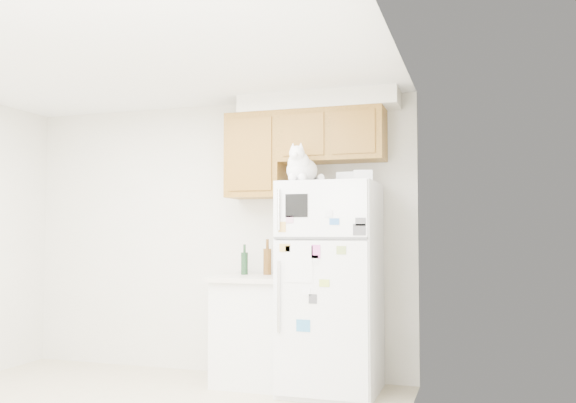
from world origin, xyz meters
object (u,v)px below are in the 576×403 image
at_px(cat, 301,168).
at_px(bottle_green, 244,259).
at_px(base_counter, 255,329).
at_px(storage_box_back, 349,178).
at_px(refrigerator, 331,287).
at_px(storage_box_front, 363,176).
at_px(bottle_amber, 267,257).

distance_m(cat, bottle_green, 1.03).
relative_size(base_counter, storage_box_back, 5.11).
xyz_separation_m(refrigerator, cat, (-0.21, -0.13, 0.97)).
distance_m(cat, storage_box_front, 0.51).
xyz_separation_m(base_counter, bottle_green, (-0.14, 0.11, 0.59)).
bearing_deg(storage_box_back, bottle_green, -172.42).
bearing_deg(bottle_green, bottle_amber, 10.60).
height_order(cat, bottle_amber, cat).
bearing_deg(bottle_green, base_counter, -37.84).
height_order(storage_box_back, storage_box_front, storage_box_back).
height_order(storage_box_back, bottle_amber, storage_box_back).
distance_m(storage_box_back, storage_box_front, 0.28).
relative_size(storage_box_front, bottle_green, 0.56).
distance_m(base_counter, bottle_green, 0.62).
distance_m(refrigerator, cat, 1.00).
bearing_deg(storage_box_front, refrigerator, 158.40).
xyz_separation_m(cat, storage_box_back, (0.33, 0.30, -0.07)).
bearing_deg(base_counter, refrigerator, -6.09).
bearing_deg(base_counter, bottle_green, 142.16).
xyz_separation_m(base_counter, storage_box_front, (0.97, -0.13, 1.28)).
bearing_deg(bottle_green, refrigerator, -12.41).
distance_m(base_counter, storage_box_back, 1.52).
distance_m(refrigerator, base_counter, 0.79).
bearing_deg(storage_box_front, bottle_green, 157.00).
bearing_deg(bottle_green, storage_box_front, -11.94).
height_order(cat, storage_box_front, cat).
bearing_deg(storage_box_front, storage_box_back, 114.90).
xyz_separation_m(cat, bottle_green, (-0.62, 0.31, -0.76)).
relative_size(cat, storage_box_back, 2.48).
distance_m(base_counter, cat, 1.45).
height_order(base_counter, bottle_green, bottle_green).
relative_size(storage_box_back, bottle_amber, 0.57).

